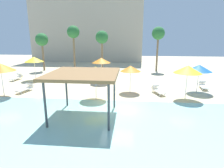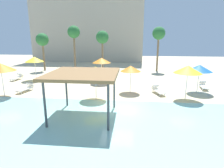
# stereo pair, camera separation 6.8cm
# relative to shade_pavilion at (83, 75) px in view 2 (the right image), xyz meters

# --- Properties ---
(ground_plane) EXTENTS (80.00, 80.00, 0.00)m
(ground_plane) POSITION_rel_shade_pavilion_xyz_m (2.03, 1.79, -2.76)
(ground_plane) COLOR beige
(lagoon_water) EXTENTS (44.00, 13.50, 0.04)m
(lagoon_water) POSITION_rel_shade_pavilion_xyz_m (2.03, -3.46, -2.74)
(lagoon_water) COLOR #99D1C6
(lagoon_water) RESTS_ON ground
(shade_pavilion) EXTENTS (4.28, 4.28, 2.94)m
(shade_pavilion) POSITION_rel_shade_pavilion_xyz_m (0.00, 0.00, 0.00)
(shade_pavilion) COLOR #42474C
(shade_pavilion) RESTS_ON ground
(beach_umbrella_blue_0) EXTENTS (2.28, 2.28, 2.62)m
(beach_umbrella_blue_0) POSITION_rel_shade_pavilion_xyz_m (9.27, 6.68, -0.46)
(beach_umbrella_blue_0) COLOR silver
(beach_umbrella_blue_0) RESTS_ON ground
(beach_umbrella_yellow_1) EXTENTS (2.26, 2.26, 2.84)m
(beach_umbrella_yellow_1) POSITION_rel_shade_pavilion_xyz_m (7.59, 4.42, -0.23)
(beach_umbrella_yellow_1) COLOR silver
(beach_umbrella_yellow_1) RESTS_ON ground
(beach_umbrella_yellow_2) EXTENTS (2.17, 2.17, 2.81)m
(beach_umbrella_yellow_2) POSITION_rel_shade_pavilion_xyz_m (-8.58, 10.19, -0.25)
(beach_umbrella_yellow_2) COLOR silver
(beach_umbrella_yellow_2) RESTS_ON ground
(beach_umbrella_orange_3) EXTENTS (1.91, 1.91, 2.50)m
(beach_umbrella_orange_3) POSITION_rel_shade_pavilion_xyz_m (2.93, 6.13, -0.53)
(beach_umbrella_orange_3) COLOR silver
(beach_umbrella_orange_3) RESTS_ON ground
(beach_umbrella_orange_4) EXTENTS (2.07, 2.07, 2.84)m
(beach_umbrella_orange_4) POSITION_rel_shade_pavilion_xyz_m (-0.36, 9.63, -0.21)
(beach_umbrella_orange_4) COLOR silver
(beach_umbrella_orange_4) RESTS_ON ground
(beach_umbrella_yellow_5) EXTENTS (2.15, 2.15, 2.73)m
(beach_umbrella_yellow_5) POSITION_rel_shade_pavilion_xyz_m (0.06, 3.79, -0.33)
(beach_umbrella_yellow_5) COLOR silver
(beach_umbrella_yellow_5) RESTS_ON ground
(beach_umbrella_orange_6) EXTENTS (2.44, 2.44, 2.92)m
(beach_umbrella_orange_6) POSITION_rel_shade_pavilion_xyz_m (-8.20, 3.67, -0.18)
(beach_umbrella_orange_6) COLOR silver
(beach_umbrella_orange_6) RESTS_ON ground
(lounge_chair_0) EXTENTS (0.79, 1.95, 0.74)m
(lounge_chair_0) POSITION_rel_shade_pavilion_xyz_m (-10.89, 9.92, -2.43)
(lounge_chair_0) COLOR white
(lounge_chair_0) RESTS_ON ground
(lounge_chair_1) EXTENTS (0.97, 1.98, 0.74)m
(lounge_chair_1) POSITION_rel_shade_pavilion_xyz_m (-7.05, 5.23, -2.43)
(lounge_chair_1) COLOR white
(lounge_chair_1) RESTS_ON ground
(lounge_chair_2) EXTENTS (1.16, 1.99, 0.74)m
(lounge_chair_2) POSITION_rel_shade_pavilion_xyz_m (5.49, 5.79, -2.43)
(lounge_chair_2) COLOR white
(lounge_chair_2) RESTS_ON ground
(lounge_chair_3) EXTENTS (0.85, 1.96, 0.74)m
(lounge_chair_3) POSITION_rel_shade_pavilion_xyz_m (10.32, 7.95, -2.43)
(lounge_chair_3) COLOR white
(lounge_chair_3) RESTS_ON ground
(palm_tree_0) EXTENTS (1.90, 1.90, 6.60)m
(palm_tree_0) POSITION_rel_shade_pavilion_xyz_m (6.93, 18.06, 2.71)
(palm_tree_0) COLOR brown
(palm_tree_0) RESTS_ON ground
(palm_tree_1) EXTENTS (1.90, 1.90, 6.81)m
(palm_tree_1) POSITION_rel_shade_pavilion_xyz_m (-5.90, 17.73, 2.92)
(palm_tree_1) COLOR brown
(palm_tree_1) RESTS_ON ground
(palm_tree_2) EXTENTS (1.90, 1.90, 5.68)m
(palm_tree_2) POSITION_rel_shade_pavilion_xyz_m (-10.52, 16.70, 1.85)
(palm_tree_2) COLOR brown
(palm_tree_2) RESTS_ON ground
(palm_tree_3) EXTENTS (1.90, 1.90, 6.03)m
(palm_tree_3) POSITION_rel_shade_pavilion_xyz_m (-1.40, 17.20, 2.18)
(palm_tree_3) COLOR brown
(palm_tree_3) RESTS_ON ground
(hotel_block_0) EXTENTS (23.24, 8.44, 14.38)m
(hotel_block_0) POSITION_rel_shade_pavilion_xyz_m (-6.43, 31.39, 4.43)
(hotel_block_0) COLOR #B2A893
(hotel_block_0) RESTS_ON ground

